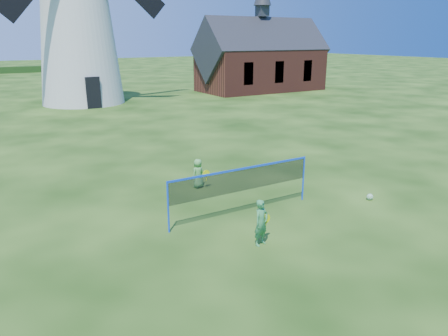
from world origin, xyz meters
name	(u,v)px	position (x,y,z in m)	size (l,w,h in m)	color
ground	(227,220)	(0.00, 0.00, 0.00)	(220.00, 220.00, 0.00)	black
windmill	(76,16)	(2.26, 27.14, 7.07)	(13.34, 6.72, 19.65)	silver
chapel	(261,60)	(20.62, 26.98, 3.16)	(13.27, 6.44, 11.22)	maroon
badminton_net	(242,180)	(0.61, 0.09, 1.14)	(5.05, 0.05, 1.55)	blue
player_girl	(261,223)	(-0.07, -1.88, 0.64)	(0.69, 0.42, 1.28)	#35864A
player_boy	(198,173)	(0.63, 3.09, 0.55)	(0.67, 0.49, 1.09)	#59A54F
play_ball	(370,197)	(5.11, -1.11, 0.11)	(0.22, 0.22, 0.22)	green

